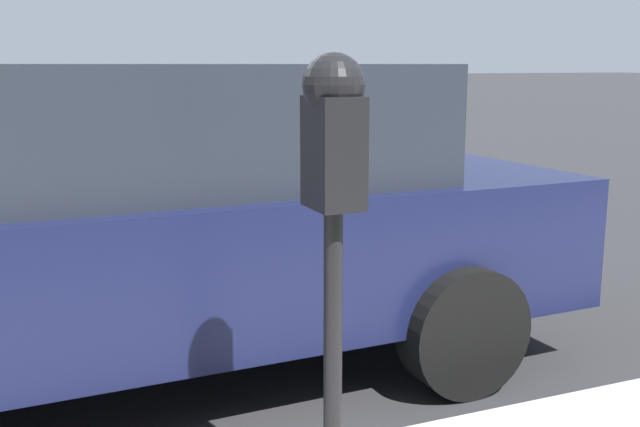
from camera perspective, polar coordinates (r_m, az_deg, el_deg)
The scene contains 3 objects.
ground_plane at distance 4.90m, azimuth -20.95°, elevation -8.27°, with size 220.00×220.00×0.00m, color #2B2B2D.
parking_meter at distance 2.27m, azimuth 1.03°, elevation 3.40°, with size 0.21×0.19×1.47m.
car_navy at distance 3.85m, azimuth -13.89°, elevation -0.33°, with size 2.15×4.65×1.58m.
Camera 1 is at (-4.64, 0.04, 1.58)m, focal length 42.00 mm.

